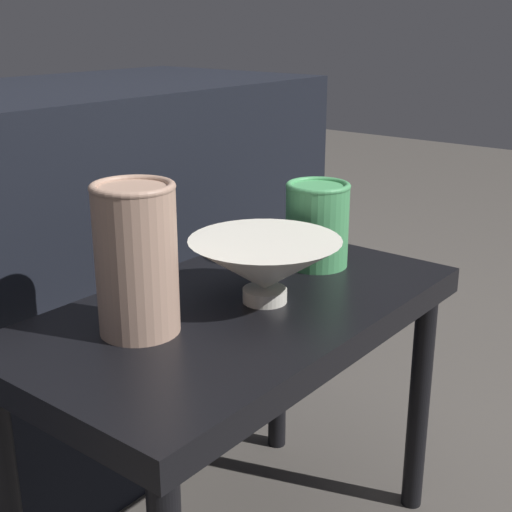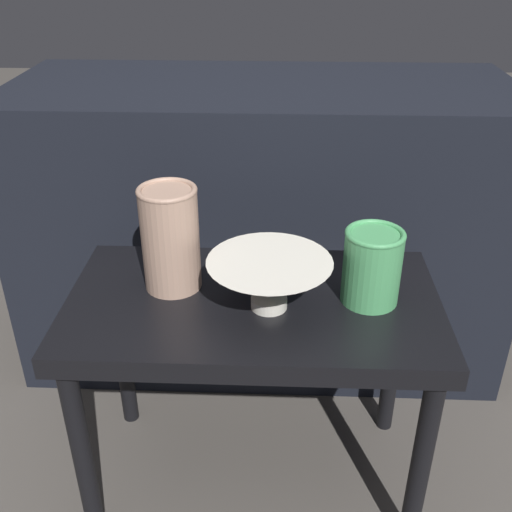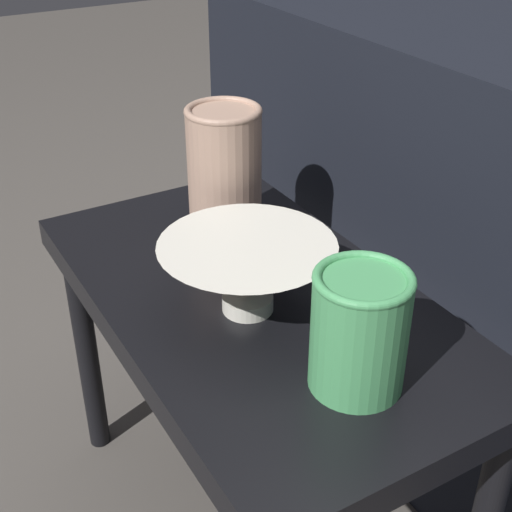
# 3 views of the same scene
# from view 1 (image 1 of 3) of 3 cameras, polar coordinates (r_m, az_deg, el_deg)

# --- Properties ---
(table) EXTENTS (0.68, 0.38, 0.45)m
(table) POSITION_cam_1_polar(r_m,az_deg,el_deg) (1.05, -1.44, -6.79)
(table) COLOR black
(table) RESTS_ON ground_plane
(couch_backdrop) EXTENTS (1.20, 0.50, 0.72)m
(couch_backdrop) POSITION_cam_1_polar(r_m,az_deg,el_deg) (1.41, -17.15, -2.29)
(couch_backdrop) COLOR black
(couch_backdrop) RESTS_ON ground_plane
(bowl) EXTENTS (0.22, 0.22, 0.09)m
(bowl) POSITION_cam_1_polar(r_m,az_deg,el_deg) (1.01, 0.72, -0.74)
(bowl) COLOR silver
(bowl) RESTS_ON table
(vase_textured_left) EXTENTS (0.11, 0.11, 0.20)m
(vase_textured_left) POSITION_cam_1_polar(r_m,az_deg,el_deg) (0.91, -9.55, -0.11)
(vase_textured_left) COLOR tan
(vase_textured_left) RESTS_ON table
(vase_colorful_right) EXTENTS (0.10, 0.10, 0.14)m
(vase_colorful_right) POSITION_cam_1_polar(r_m,az_deg,el_deg) (1.16, 4.91, 2.65)
(vase_colorful_right) COLOR #47995B
(vase_colorful_right) RESTS_ON table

